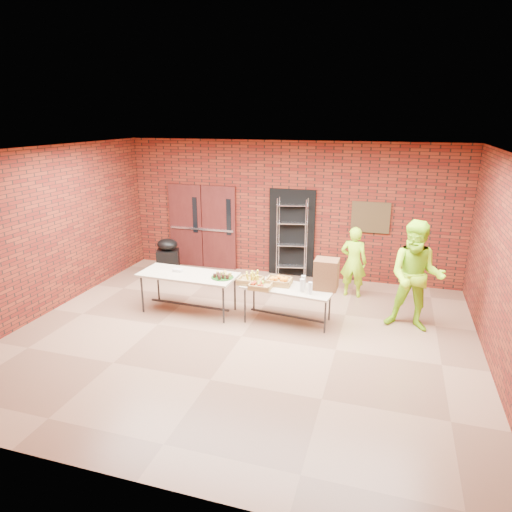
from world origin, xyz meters
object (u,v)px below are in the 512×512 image
Objects in this scene: volunteer_man at (416,276)px; wire_rack at (292,238)px; table_right at (288,290)px; coffee_dispenser at (326,274)px; volunteer_woman at (353,262)px; table_left at (188,277)px; covered_grill at (168,257)px.

wire_rack is at bearing 149.21° from volunteer_man.
table_right is at bearing -163.62° from volunteer_man.
wire_rack is at bearing 116.46° from coffee_dispenser.
table_right is 0.87× the size of volunteer_man.
coffee_dispenser is 1.59m from volunteer_woman.
table_left is at bearing -131.79° from wire_rack.
wire_rack is at bearing 62.21° from table_left.
coffee_dispenser is (1.17, -2.35, 0.02)m from wire_rack.
volunteer_woman is (1.03, 1.67, 0.13)m from table_right.
volunteer_man reaches higher than wire_rack.
covered_grill is (-1.37, 1.77, -0.25)m from table_left.
volunteer_man reaches higher than table_right.
covered_grill is 0.46× the size of volunteer_man.
table_left is (-1.49, -2.58, -0.23)m from wire_rack.
volunteer_man is (1.20, -1.29, 0.24)m from volunteer_woman.
table_right is at bearing 63.21° from volunteer_woman.
covered_grill is at bearing -175.93° from wire_rack.
volunteer_woman reaches higher than table_left.
volunteer_woman is at bearing 65.36° from table_right.
wire_rack is 2.05× the size of covered_grill.
covered_grill is (-3.34, 1.66, -0.17)m from table_right.
table_left is 3.47× the size of coffee_dispenser.
table_left is 2.68m from coffee_dispenser.
volunteer_woman reaches higher than table_right.
coffee_dispenser is 1.57m from volunteer_man.
coffee_dispenser is 0.60× the size of covered_grill.
volunteer_man is (1.55, 0.24, 0.03)m from coffee_dispenser.
coffee_dispenser is 0.28× the size of volunteer_man.
coffee_dispenser is (0.68, 0.13, 0.34)m from table_right.
table_right is at bearing -90.62° from wire_rack.
wire_rack is 3.44m from volunteer_man.
table_left is 2.25m from covered_grill.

